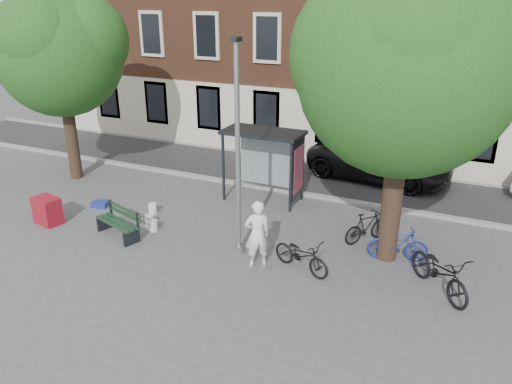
{
  "coord_description": "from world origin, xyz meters",
  "views": [
    {
      "loc": [
        5.84,
        -11.62,
        7.14
      ],
      "look_at": [
        -0.09,
        1.4,
        1.4
      ],
      "focal_mm": 35.0,
      "sensor_mm": 36.0,
      "label": 1
    }
  ],
  "objects_px": {
    "lamppost": "(238,163)",
    "bike_a": "(301,255)",
    "bench": "(119,224)",
    "bus_shelter": "(274,150)",
    "bike_c": "(440,272)",
    "car_dark": "(379,160)",
    "red_stand": "(47,211)",
    "notice_sign": "(386,204)",
    "bike_b": "(398,244)",
    "painter": "(257,234)",
    "bike_d": "(367,227)"
  },
  "relations": [
    {
      "from": "bench",
      "to": "red_stand",
      "type": "relative_size",
      "value": 2.05
    },
    {
      "from": "bike_a",
      "to": "bike_c",
      "type": "relative_size",
      "value": 0.82
    },
    {
      "from": "car_dark",
      "to": "bench",
      "type": "bearing_deg",
      "value": 151.29
    },
    {
      "from": "bike_a",
      "to": "car_dark",
      "type": "bearing_deg",
      "value": 17.2
    },
    {
      "from": "bench",
      "to": "bike_a",
      "type": "bearing_deg",
      "value": 22.51
    },
    {
      "from": "bike_b",
      "to": "notice_sign",
      "type": "relative_size",
      "value": 1.02
    },
    {
      "from": "car_dark",
      "to": "red_stand",
      "type": "distance_m",
      "value": 12.66
    },
    {
      "from": "car_dark",
      "to": "red_stand",
      "type": "bearing_deg",
      "value": 141.78
    },
    {
      "from": "car_dark",
      "to": "red_stand",
      "type": "height_order",
      "value": "car_dark"
    },
    {
      "from": "bike_a",
      "to": "bench",
      "type": "bearing_deg",
      "value": 113.54
    },
    {
      "from": "notice_sign",
      "to": "bike_b",
      "type": "bearing_deg",
      "value": -68.45
    },
    {
      "from": "lamppost",
      "to": "car_dark",
      "type": "xyz_separation_m",
      "value": [
        2.4,
        8.04,
        -1.99
      ]
    },
    {
      "from": "bench",
      "to": "notice_sign",
      "type": "height_order",
      "value": "notice_sign"
    },
    {
      "from": "bus_shelter",
      "to": "notice_sign",
      "type": "relative_size",
      "value": 1.72
    },
    {
      "from": "lamppost",
      "to": "bike_d",
      "type": "height_order",
      "value": "lamppost"
    },
    {
      "from": "lamppost",
      "to": "red_stand",
      "type": "bearing_deg",
      "value": -173.16
    },
    {
      "from": "lamppost",
      "to": "bike_d",
      "type": "bearing_deg",
      "value": 34.94
    },
    {
      "from": "lamppost",
      "to": "bench",
      "type": "bearing_deg",
      "value": -171.62
    },
    {
      "from": "bike_b",
      "to": "red_stand",
      "type": "height_order",
      "value": "bike_b"
    },
    {
      "from": "bike_a",
      "to": "bike_c",
      "type": "distance_m",
      "value": 3.57
    },
    {
      "from": "bus_shelter",
      "to": "car_dark",
      "type": "distance_m",
      "value": 5.08
    },
    {
      "from": "lamppost",
      "to": "bike_c",
      "type": "height_order",
      "value": "lamppost"
    },
    {
      "from": "bench",
      "to": "red_stand",
      "type": "height_order",
      "value": "bench"
    },
    {
      "from": "lamppost",
      "to": "bus_shelter",
      "type": "distance_m",
      "value": 4.24
    },
    {
      "from": "painter",
      "to": "bike_c",
      "type": "distance_m",
      "value": 4.82
    },
    {
      "from": "painter",
      "to": "bike_d",
      "type": "bearing_deg",
      "value": -169.67
    },
    {
      "from": "car_dark",
      "to": "bike_d",
      "type": "bearing_deg",
      "value": -164.35
    },
    {
      "from": "lamppost",
      "to": "bike_a",
      "type": "relative_size",
      "value": 3.33
    },
    {
      "from": "car_dark",
      "to": "notice_sign",
      "type": "xyz_separation_m",
      "value": [
        1.27,
        -5.31,
        0.36
      ]
    },
    {
      "from": "painter",
      "to": "red_stand",
      "type": "xyz_separation_m",
      "value": [
        -7.45,
        -0.36,
        -0.53
      ]
    },
    {
      "from": "bike_d",
      "to": "lamppost",
      "type": "bearing_deg",
      "value": 72.58
    },
    {
      "from": "bike_a",
      "to": "lamppost",
      "type": "bearing_deg",
      "value": 104.04
    },
    {
      "from": "bench",
      "to": "car_dark",
      "type": "relative_size",
      "value": 0.32
    },
    {
      "from": "bike_c",
      "to": "red_stand",
      "type": "distance_m",
      "value": 12.25
    },
    {
      "from": "red_stand",
      "to": "painter",
      "type": "bearing_deg",
      "value": 2.75
    },
    {
      "from": "lamppost",
      "to": "bike_b",
      "type": "bearing_deg",
      "value": 18.93
    },
    {
      "from": "painter",
      "to": "bike_b",
      "type": "distance_m",
      "value": 4.03
    },
    {
      "from": "bus_shelter",
      "to": "painter",
      "type": "bearing_deg",
      "value": -72.94
    },
    {
      "from": "bus_shelter",
      "to": "car_dark",
      "type": "xyz_separation_m",
      "value": [
        3.01,
        3.93,
        -1.13
      ]
    },
    {
      "from": "bench",
      "to": "bike_d",
      "type": "distance_m",
      "value": 7.67
    },
    {
      "from": "bench",
      "to": "bike_c",
      "type": "xyz_separation_m",
      "value": [
        9.45,
        0.82,
        0.17
      ]
    },
    {
      "from": "car_dark",
      "to": "bike_a",
      "type": "bearing_deg",
      "value": -175.28
    },
    {
      "from": "car_dark",
      "to": "bike_b",
      "type": "bearing_deg",
      "value": -156.36
    },
    {
      "from": "lamppost",
      "to": "painter",
      "type": "relative_size",
      "value": 3.12
    },
    {
      "from": "bike_d",
      "to": "red_stand",
      "type": "relative_size",
      "value": 1.8
    },
    {
      "from": "bike_a",
      "to": "bike_b",
      "type": "bearing_deg",
      "value": -33.83
    },
    {
      "from": "lamppost",
      "to": "notice_sign",
      "type": "relative_size",
      "value": 3.68
    },
    {
      "from": "lamppost",
      "to": "bike_c",
      "type": "xyz_separation_m",
      "value": [
        5.54,
        0.24,
        -2.19
      ]
    },
    {
      "from": "bench",
      "to": "car_dark",
      "type": "bearing_deg",
      "value": 72.74
    },
    {
      "from": "bus_shelter",
      "to": "bike_c",
      "type": "distance_m",
      "value": 7.38
    }
  ]
}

